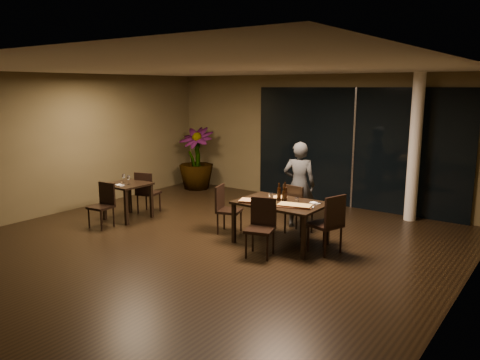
% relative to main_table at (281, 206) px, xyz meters
% --- Properties ---
extents(ground, '(8.00, 8.00, 0.00)m').
position_rel_main_table_xyz_m(ground, '(-1.00, -0.80, -0.68)').
color(ground, black).
rests_on(ground, ground).
extents(wall_back, '(8.00, 0.10, 3.00)m').
position_rel_main_table_xyz_m(wall_back, '(-1.00, 3.25, 0.82)').
color(wall_back, brown).
rests_on(wall_back, ground).
extents(wall_left, '(0.10, 8.00, 3.00)m').
position_rel_main_table_xyz_m(wall_left, '(-5.05, -0.80, 0.82)').
color(wall_left, brown).
rests_on(wall_left, ground).
extents(wall_right, '(0.10, 8.00, 3.00)m').
position_rel_main_table_xyz_m(wall_right, '(3.05, -0.80, 0.82)').
color(wall_right, brown).
rests_on(wall_right, ground).
extents(ceiling, '(8.00, 8.00, 0.04)m').
position_rel_main_table_xyz_m(ceiling, '(-1.00, -0.80, 2.34)').
color(ceiling, silver).
rests_on(ceiling, wall_back).
extents(window_panel, '(5.00, 0.06, 2.70)m').
position_rel_main_table_xyz_m(window_panel, '(0.00, 3.16, 0.67)').
color(window_panel, black).
rests_on(window_panel, ground).
extents(column, '(0.24, 0.24, 3.00)m').
position_rel_main_table_xyz_m(column, '(1.40, 2.85, 0.82)').
color(column, white).
rests_on(column, ground).
extents(main_table, '(1.50, 1.00, 0.75)m').
position_rel_main_table_xyz_m(main_table, '(0.00, 0.00, 0.00)').
color(main_table, black).
rests_on(main_table, ground).
extents(side_table, '(0.80, 0.80, 0.75)m').
position_rel_main_table_xyz_m(side_table, '(-3.40, -0.50, -0.05)').
color(side_table, black).
rests_on(side_table, ground).
extents(chair_main_far, '(0.48, 0.48, 0.95)m').
position_rel_main_table_xyz_m(chair_main_far, '(-0.04, 0.62, -0.15)').
color(chair_main_far, black).
rests_on(chair_main_far, ground).
extents(chair_main_near, '(0.54, 0.54, 0.94)m').
position_rel_main_table_xyz_m(chair_main_near, '(0.03, -0.66, -0.15)').
color(chair_main_near, black).
rests_on(chair_main_near, ground).
extents(chair_main_left, '(0.52, 0.52, 0.90)m').
position_rel_main_table_xyz_m(chair_main_left, '(-1.17, -0.06, -0.17)').
color(chair_main_left, black).
rests_on(chair_main_left, ground).
extents(chair_main_right, '(0.58, 0.58, 1.00)m').
position_rel_main_table_xyz_m(chair_main_right, '(0.90, 0.03, -0.12)').
color(chair_main_right, black).
rests_on(chair_main_right, ground).
extents(chair_side_far, '(0.52, 0.52, 0.92)m').
position_rel_main_table_xyz_m(chair_side_far, '(-3.39, 0.01, -0.16)').
color(chair_side_far, black).
rests_on(chair_side_far, ground).
extents(chair_side_near, '(0.45, 0.45, 0.87)m').
position_rel_main_table_xyz_m(chair_side_near, '(-3.34, -1.16, -0.19)').
color(chair_side_near, black).
rests_on(chair_side_near, ground).
extents(diner, '(0.67, 0.56, 1.69)m').
position_rel_main_table_xyz_m(diner, '(-0.23, 1.06, 0.17)').
color(diner, '#2E3033').
rests_on(diner, ground).
extents(potted_plant, '(1.07, 1.07, 1.65)m').
position_rel_main_table_xyz_m(potted_plant, '(-4.19, 2.56, 0.15)').
color(potted_plant, '#1E521B').
rests_on(potted_plant, ground).
extents(pizza_board_left, '(0.60, 0.44, 0.01)m').
position_rel_main_table_xyz_m(pizza_board_left, '(-0.35, -0.27, 0.08)').
color(pizza_board_left, '#402314').
rests_on(pizza_board_left, main_table).
extents(pizza_board_right, '(0.65, 0.47, 0.01)m').
position_rel_main_table_xyz_m(pizza_board_right, '(0.35, -0.14, 0.08)').
color(pizza_board_right, '#3F2414').
rests_on(pizza_board_right, main_table).
extents(oblong_pizza_left, '(0.58, 0.42, 0.02)m').
position_rel_main_table_xyz_m(oblong_pizza_left, '(-0.35, -0.27, 0.10)').
color(oblong_pizza_left, maroon).
rests_on(oblong_pizza_left, pizza_board_left).
extents(oblong_pizza_right, '(0.57, 0.37, 0.02)m').
position_rel_main_table_xyz_m(oblong_pizza_right, '(0.35, -0.14, 0.10)').
color(oblong_pizza_right, maroon).
rests_on(oblong_pizza_right, pizza_board_right).
extents(round_pizza, '(0.27, 0.27, 0.01)m').
position_rel_main_table_xyz_m(round_pizza, '(-0.18, 0.25, 0.08)').
color(round_pizza, '#B13413').
rests_on(round_pizza, main_table).
extents(bottle_a, '(0.07, 0.07, 0.31)m').
position_rel_main_table_xyz_m(bottle_a, '(-0.08, 0.07, 0.23)').
color(bottle_a, black).
rests_on(bottle_a, main_table).
extents(bottle_b, '(0.06, 0.06, 0.27)m').
position_rel_main_table_xyz_m(bottle_b, '(0.04, 0.02, 0.21)').
color(bottle_b, black).
rests_on(bottle_b, main_table).
extents(bottle_c, '(0.07, 0.07, 0.33)m').
position_rel_main_table_xyz_m(bottle_c, '(-0.00, 0.13, 0.24)').
color(bottle_c, black).
rests_on(bottle_c, main_table).
extents(tumbler_left, '(0.08, 0.08, 0.10)m').
position_rel_main_table_xyz_m(tumbler_left, '(-0.27, 0.12, 0.12)').
color(tumbler_left, white).
rests_on(tumbler_left, main_table).
extents(tumbler_right, '(0.07, 0.07, 0.09)m').
position_rel_main_table_xyz_m(tumbler_right, '(0.25, 0.11, 0.12)').
color(tumbler_right, white).
rests_on(tumbler_right, main_table).
extents(napkin_near, '(0.21, 0.16, 0.01)m').
position_rel_main_table_xyz_m(napkin_near, '(0.56, -0.05, 0.08)').
color(napkin_near, white).
rests_on(napkin_near, main_table).
extents(napkin_far, '(0.20, 0.16, 0.01)m').
position_rel_main_table_xyz_m(napkin_far, '(0.53, 0.25, 0.08)').
color(napkin_far, white).
rests_on(napkin_far, main_table).
extents(wine_glass_a, '(0.08, 0.08, 0.17)m').
position_rel_main_table_xyz_m(wine_glass_a, '(-3.54, -0.46, 0.16)').
color(wine_glass_a, white).
rests_on(wine_glass_a, side_table).
extents(wine_glass_b, '(0.08, 0.08, 0.18)m').
position_rel_main_table_xyz_m(wine_glass_b, '(-3.29, -0.54, 0.16)').
color(wine_glass_b, white).
rests_on(wine_glass_b, side_table).
extents(side_napkin, '(0.19, 0.13, 0.01)m').
position_rel_main_table_xyz_m(side_napkin, '(-3.36, -0.73, 0.08)').
color(side_napkin, white).
rests_on(side_napkin, side_table).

